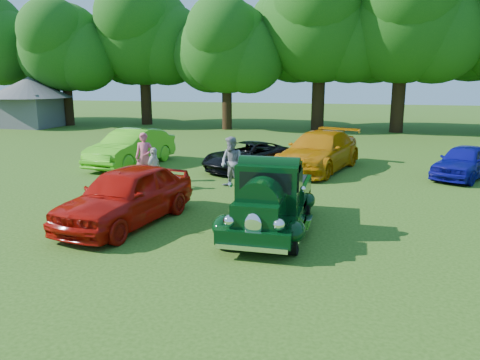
% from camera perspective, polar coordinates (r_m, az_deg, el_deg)
% --- Properties ---
extents(ground, '(120.00, 120.00, 0.00)m').
position_cam_1_polar(ground, '(12.33, -0.69, -5.97)').
color(ground, '#254710').
rests_on(ground, ground).
extents(hero_pickup, '(2.15, 4.62, 1.80)m').
position_cam_1_polar(hero_pickup, '(12.04, 3.73, -2.57)').
color(hero_pickup, black).
rests_on(hero_pickup, ground).
extents(red_convertible, '(2.60, 4.87, 1.58)m').
position_cam_1_polar(red_convertible, '(12.93, -13.68, -1.81)').
color(red_convertible, '#A80E07').
rests_on(red_convertible, ground).
extents(back_car_lime, '(2.40, 5.08, 1.61)m').
position_cam_1_polar(back_car_lime, '(21.43, -13.11, 3.85)').
color(back_car_lime, '#44B418').
rests_on(back_car_lime, ground).
extents(back_car_black, '(3.78, 4.70, 1.19)m').
position_cam_1_polar(back_car_black, '(19.94, 0.86, 2.93)').
color(back_car_black, black).
rests_on(back_car_black, ground).
extents(back_car_orange, '(3.77, 6.01, 1.62)m').
position_cam_1_polar(back_car_orange, '(20.09, 9.57, 3.46)').
color(back_car_orange, '#BD6E06').
rests_on(back_car_orange, ground).
extents(back_car_blue, '(3.24, 4.10, 1.31)m').
position_cam_1_polar(back_car_blue, '(20.27, 25.67, 2.02)').
color(back_car_blue, '#0C0B7C').
rests_on(back_car_blue, ground).
extents(spectator_pink, '(0.78, 0.63, 1.86)m').
position_cam_1_polar(spectator_pink, '(18.03, -11.56, 2.74)').
color(spectator_pink, '#BE4E65').
rests_on(spectator_pink, ground).
extents(spectator_grey, '(1.13, 1.07, 1.84)m').
position_cam_1_polar(spectator_grey, '(16.62, -1.03, 2.14)').
color(spectator_grey, gray).
rests_on(spectator_grey, ground).
extents(spectator_white, '(0.40, 0.89, 1.49)m').
position_cam_1_polar(spectator_white, '(16.73, -10.46, 1.39)').
color(spectator_white, beige).
rests_on(spectator_white, ground).
extents(gazebo, '(6.40, 6.40, 3.90)m').
position_cam_1_polar(gazebo, '(40.84, -24.22, 9.30)').
color(gazebo, '#55555A').
rests_on(gazebo, ground).
extents(tree_line, '(64.78, 10.58, 12.48)m').
position_cam_1_polar(tree_line, '(35.56, 12.83, 17.67)').
color(tree_line, '#322110').
rests_on(tree_line, ground).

